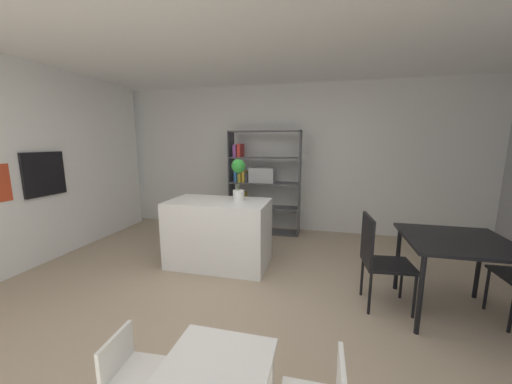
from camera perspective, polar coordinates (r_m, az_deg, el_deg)
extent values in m
plane|color=tan|center=(3.10, -3.78, -21.88)|extent=(9.97, 9.97, 0.00)
cube|color=white|center=(2.84, -4.51, 31.85)|extent=(7.24, 5.54, 0.06)
cube|color=silver|center=(5.32, 4.98, 6.69)|extent=(7.24, 0.06, 2.67)
cube|color=black|center=(4.76, -37.04, 2.92)|extent=(0.04, 0.58, 0.59)
cylinder|color=#B7BABC|center=(4.77, -37.62, 5.84)|extent=(0.02, 0.46, 0.02)
cube|color=white|center=(3.85, -7.54, -8.21)|extent=(1.32, 0.73, 0.88)
cylinder|color=white|center=(3.72, -3.54, -0.65)|extent=(0.15, 0.15, 0.14)
cylinder|color=#476633|center=(3.69, -3.57, 2.31)|extent=(0.01, 0.01, 0.25)
sphere|color=green|center=(3.67, -3.60, 5.28)|extent=(0.18, 0.18, 0.18)
cube|color=#4C4C51|center=(5.24, -5.01, 2.11)|extent=(0.02, 0.34, 1.84)
cube|color=#4C4C51|center=(4.98, 8.83, 1.62)|extent=(0.02, 0.34, 1.84)
cube|color=#4C4C51|center=(5.03, 1.79, 12.20)|extent=(1.28, 0.34, 0.02)
cube|color=#4C4C51|center=(5.28, 1.68, -7.93)|extent=(1.28, 0.34, 0.02)
cube|color=#4C4C51|center=(5.16, 1.71, -3.06)|extent=(1.23, 0.34, 0.02)
cube|color=#4C4C51|center=(5.07, 1.74, 1.89)|extent=(1.23, 0.34, 0.02)
cube|color=#4C4C51|center=(5.03, 1.76, 6.96)|extent=(1.23, 0.34, 0.02)
cube|color=red|center=(5.38, -3.89, -6.29)|extent=(0.04, 0.28, 0.22)
cube|color=silver|center=(5.36, -3.33, -6.17)|extent=(0.05, 0.28, 0.25)
cube|color=red|center=(5.24, -3.08, -1.73)|extent=(0.05, 0.28, 0.18)
cube|color=gold|center=(5.22, -2.34, -1.41)|extent=(0.04, 0.28, 0.25)
cube|color=#2D6BAD|center=(5.19, -3.80, 3.36)|extent=(0.05, 0.28, 0.21)
cube|color=gold|center=(5.17, -3.02, 3.03)|extent=(0.06, 0.28, 0.16)
cube|color=gold|center=(5.15, -2.23, 3.19)|extent=(0.05, 0.28, 0.19)
cube|color=#38383D|center=(5.13, -1.60, 3.02)|extent=(0.05, 0.28, 0.16)
cube|color=#8E4793|center=(5.16, -3.98, 8.36)|extent=(0.06, 0.28, 0.22)
cube|color=red|center=(5.14, -3.14, 8.42)|extent=(0.06, 0.28, 0.23)
cube|color=#B7BABC|center=(5.07, 1.30, 3.48)|extent=(0.44, 0.30, 0.26)
cube|color=white|center=(1.80, -7.85, -31.20)|extent=(0.58, 0.51, 0.03)
cube|color=white|center=(2.18, -12.36, -30.73)|extent=(0.04, 0.04, 0.44)
cube|color=white|center=(2.06, 2.81, -33.48)|extent=(0.04, 0.04, 0.44)
cube|color=white|center=(2.11, -22.58, -30.92)|extent=(0.33, 0.33, 0.02)
cube|color=white|center=(2.10, -26.49, -27.13)|extent=(0.05, 0.31, 0.23)
cube|color=white|center=(2.24, -16.93, -32.73)|extent=(0.03, 0.03, 0.27)
cube|color=white|center=(2.34, -23.47, -30.89)|extent=(0.03, 0.03, 0.27)
cube|color=black|center=(3.24, 35.66, -8.02)|extent=(0.90, 0.90, 0.03)
cylinder|color=black|center=(2.90, 30.33, -17.54)|extent=(0.04, 0.04, 0.73)
cylinder|color=black|center=(3.59, 26.77, -11.92)|extent=(0.04, 0.04, 0.73)
cylinder|color=black|center=(3.85, 38.41, -11.60)|extent=(0.04, 0.04, 0.73)
cube|color=black|center=(3.17, 25.23, -13.17)|extent=(0.49, 0.45, 0.03)
cube|color=black|center=(3.02, 21.64, -8.92)|extent=(0.06, 0.41, 0.48)
cylinder|color=black|center=(3.17, 29.46, -18.00)|extent=(0.03, 0.03, 0.43)
cylinder|color=black|center=(3.47, 27.39, -15.40)|extent=(0.03, 0.03, 0.43)
cylinder|color=black|center=(3.06, 22.07, -18.49)|extent=(0.03, 0.03, 0.43)
cylinder|color=black|center=(3.36, 20.68, -15.71)|extent=(0.03, 0.03, 0.43)
cylinder|color=black|center=(3.71, 39.39, -14.92)|extent=(0.03, 0.03, 0.43)
cylinder|color=black|center=(3.43, 42.38, -17.23)|extent=(0.03, 0.03, 0.43)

